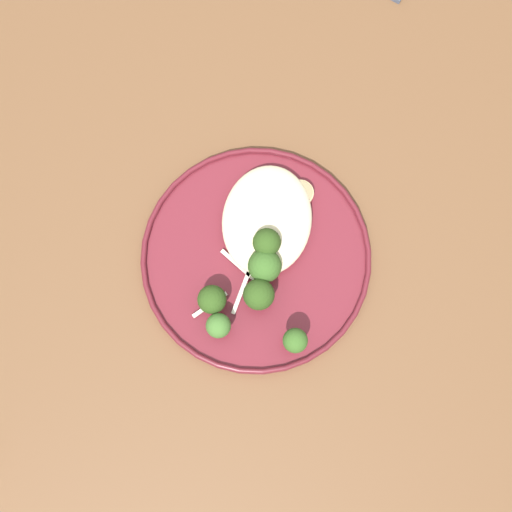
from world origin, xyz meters
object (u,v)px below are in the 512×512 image
Objects in this scene: seared_scallop_right_edge at (260,200)px; broccoli_floret_center_pile at (218,326)px; broccoli_floret_split_head at (212,300)px; seared_scallop_tilted_round at (271,219)px; broccoli_floret_tall_stalk at (265,266)px; broccoli_floret_beside_noodles at (295,341)px; dinner_plate at (256,258)px; broccoli_floret_rear_charred at (267,241)px; seared_scallop_half_hidden at (280,254)px; seared_scallop_center_golden at (259,230)px; seared_scallop_rear_pale at (260,254)px; broccoli_floret_small_sprig at (259,295)px; seared_scallop_large_seared at (300,194)px.

seared_scallop_right_edge is 0.73× the size of broccoli_floret_center_pile.
seared_scallop_right_edge is 0.69× the size of broccoli_floret_split_head.
seared_scallop_tilted_round is 0.52× the size of broccoli_floret_tall_stalk.
broccoli_floret_beside_noodles is at bearing -108.73° from broccoli_floret_split_head.
broccoli_floret_split_head reaches higher than dinner_plate.
broccoli_floret_center_pile is at bearing 157.75° from broccoli_floret_rear_charred.
seared_scallop_tilted_round reaches higher than seared_scallop_half_hidden.
seared_scallop_center_golden is at bearing 33.32° from broccoli_floret_rear_charred.
dinner_plate is 10.48× the size of seared_scallop_tilted_round.
broccoli_floret_center_pile is at bearing 160.64° from dinner_plate.
broccoli_floret_split_head is at bearing 156.32° from seared_scallop_center_golden.
broccoli_floret_rear_charred is (0.01, -0.01, 0.02)m from seared_scallop_rear_pale.
broccoli_floret_split_head is at bearing 133.62° from seared_scallop_half_hidden.
seared_scallop_rear_pale is 0.59× the size of broccoli_floret_center_pile.
seared_scallop_half_hidden is at bearing -18.14° from broccoli_floret_small_sprig.
seared_scallop_tilted_round is 0.13m from broccoli_floret_split_head.
seared_scallop_tilted_round reaches higher than seared_scallop_large_seared.
broccoli_floret_center_pile is (-0.03, -0.01, -0.00)m from broccoli_floret_split_head.
seared_scallop_rear_pale is 0.49× the size of broccoli_floret_small_sprig.
broccoli_floret_small_sprig is 0.06m from broccoli_floret_center_pile.
broccoli_floret_tall_stalk is at bearing -139.99° from dinner_plate.
seared_scallop_rear_pale is at bearing -167.85° from seared_scallop_center_golden.
broccoli_floret_beside_noodles is at bearing -156.76° from broccoli_floret_rear_charred.
seared_scallop_tilted_round is 0.88× the size of seared_scallop_center_golden.
seared_scallop_rear_pale is at bearing 154.91° from seared_scallop_large_seared.
broccoli_floret_rear_charred is (0.03, 0.00, 0.01)m from broccoli_floret_tall_stalk.
broccoli_floret_beside_noodles is at bearing -175.20° from seared_scallop_large_seared.
seared_scallop_large_seared is 0.11m from broccoli_floret_tall_stalk.
seared_scallop_large_seared is at bearing -26.92° from dinner_plate.
seared_scallop_rear_pale is at bearing 28.20° from broccoli_floret_beside_noodles.
seared_scallop_rear_pale is 0.12m from broccoli_floret_beside_noodles.
seared_scallop_rear_pale reaches higher than seared_scallop_half_hidden.
broccoli_floret_split_head is 1.06× the size of broccoli_floret_center_pile.
seared_scallop_center_golden is at bearing 8.04° from broccoli_floret_small_sprig.
broccoli_floret_rear_charred is at bearing -164.60° from seared_scallop_right_edge.
seared_scallop_center_golden is 0.11m from broccoli_floret_split_head.
seared_scallop_right_edge is 0.17m from broccoli_floret_center_pile.
broccoli_floret_rear_charred is at bearing 178.50° from seared_scallop_tilted_round.
broccoli_floret_tall_stalk is at bearing -3.47° from broccoli_floret_small_sprig.
broccoli_floret_split_head is (-0.15, 0.09, 0.02)m from seared_scallop_large_seared.
seared_scallop_center_golden is 0.15m from broccoli_floret_beside_noodles.
seared_scallop_large_seared is 0.62× the size of broccoli_floret_beside_noodles.
seared_scallop_tilted_round is 0.16m from broccoli_floret_beside_noodles.
broccoli_floret_split_head is at bearing 153.50° from seared_scallop_tilted_round.
broccoli_floret_beside_noodles reaches higher than seared_scallop_tilted_round.
broccoli_floret_tall_stalk is 0.03m from broccoli_floret_rear_charred.
broccoli_floret_small_sprig reaches higher than seared_scallop_half_hidden.
seared_scallop_half_hidden is at bearing -77.98° from dinner_plate.
broccoli_floret_small_sprig is 0.06m from broccoli_floret_split_head.
broccoli_floret_rear_charred reaches higher than broccoli_floret_beside_noodles.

